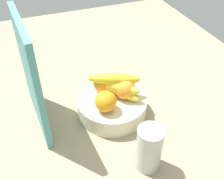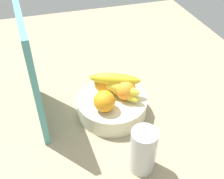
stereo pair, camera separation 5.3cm
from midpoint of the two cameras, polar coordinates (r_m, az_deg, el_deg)
ground_plane at (r=96.47cm, az=0.64°, el=-5.28°), size 180.00×140.00×3.00cm
fruit_bowl at (r=92.89cm, az=1.63°, el=-3.47°), size 23.62×23.62×6.30cm
orange_front_left at (r=84.60cm, az=0.18°, el=-2.51°), size 6.95×6.95×6.95cm
orange_front_right at (r=89.25cm, az=4.59°, el=-0.07°), size 6.95×6.95×6.95cm
orange_center at (r=91.86cm, az=0.03°, el=1.37°), size 6.95×6.95×6.95cm
banana_bunch at (r=89.91cm, az=2.61°, el=0.96°), size 16.77×17.20×8.40cm
cutting_board at (r=85.44cm, az=-14.86°, el=3.48°), size 28.06×3.54×36.00cm
thermos_tumbler at (r=75.49cm, az=8.59°, el=-12.67°), size 7.20×7.20×14.24cm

